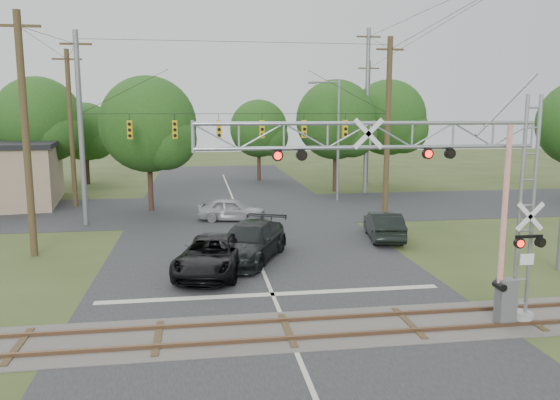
{
  "coord_description": "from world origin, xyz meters",
  "views": [
    {
      "loc": [
        -2.66,
        -14.02,
        6.84
      ],
      "look_at": [
        0.59,
        7.5,
        3.29
      ],
      "focal_mm": 35.0,
      "sensor_mm": 36.0,
      "label": 1
    }
  ],
  "objects": [
    {
      "name": "traffic_signal_span",
      "position": [
        0.91,
        20.0,
        5.75
      ],
      "size": [
        19.34,
        0.36,
        11.5
      ],
      "color": "slate",
      "rests_on": "ground"
    },
    {
      "name": "car_dark",
      "position": [
        -0.39,
        10.5,
        0.86
      ],
      "size": [
        4.62,
        6.38,
        1.72
      ],
      "primitive_type": "imported",
      "rotation": [
        0.0,
        0.0,
        -0.42
      ],
      "color": "black",
      "rests_on": "ground"
    },
    {
      "name": "sedan_silver",
      "position": [
        -0.6,
        19.91,
        0.72
      ],
      "size": [
        4.52,
        2.6,
        1.45
      ],
      "primitive_type": "imported",
      "rotation": [
        0.0,
        0.0,
        1.35
      ],
      "color": "#9C9DA3",
      "rests_on": "ground"
    },
    {
      "name": "crossing_gantry",
      "position": [
        4.44,
        1.64,
        4.56
      ],
      "size": [
        10.98,
        0.94,
        7.36
      ],
      "color": "gray",
      "rests_on": "ground"
    },
    {
      "name": "utility_poles",
      "position": [
        3.92,
        22.15,
        6.37
      ],
      "size": [
        26.9,
        30.02,
        14.37
      ],
      "color": "#3C2D1B",
      "rests_on": "ground"
    },
    {
      "name": "road_main",
      "position": [
        0.0,
        10.0,
        0.01
      ],
      "size": [
        14.0,
        90.0,
        0.02
      ],
      "primitive_type": "cube",
      "color": "#242426",
      "rests_on": "ground"
    },
    {
      "name": "streetlight",
      "position": [
        7.77,
        26.58,
        5.14
      ],
      "size": [
        2.45,
        0.26,
        9.19
      ],
      "color": "slate",
      "rests_on": "ground"
    },
    {
      "name": "ground",
      "position": [
        0.0,
        0.0,
        0.0
      ],
      "size": [
        160.0,
        160.0,
        0.0
      ],
      "primitive_type": "plane",
      "color": "#35431F",
      "rests_on": "ground"
    },
    {
      "name": "suv_dark",
      "position": [
        7.18,
        13.64,
        0.76
      ],
      "size": [
        2.34,
        4.81,
        1.52
      ],
      "primitive_type": "imported",
      "rotation": [
        0.0,
        0.0,
        2.98
      ],
      "color": "black",
      "rests_on": "ground"
    },
    {
      "name": "pickup_black",
      "position": [
        -2.15,
        8.7,
        0.78
      ],
      "size": [
        3.85,
        6.08,
        1.56
      ],
      "primitive_type": "imported",
      "rotation": [
        0.0,
        0.0,
        -0.24
      ],
      "color": "black",
      "rests_on": "ground"
    },
    {
      "name": "treeline",
      "position": [
        1.17,
        31.64,
        5.85
      ],
      "size": [
        57.32,
        22.47,
        9.72
      ],
      "color": "#3C261B",
      "rests_on": "ground"
    },
    {
      "name": "road_cross",
      "position": [
        0.0,
        24.0,
        0.01
      ],
      "size": [
        90.0,
        12.0,
        0.02
      ],
      "primitive_type": "cube",
      "color": "#242426",
      "rests_on": "ground"
    },
    {
      "name": "railroad_track",
      "position": [
        0.0,
        2.0,
        0.03
      ],
      "size": [
        90.0,
        3.2,
        0.17
      ],
      "color": "#4B4741",
      "rests_on": "ground"
    }
  ]
}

